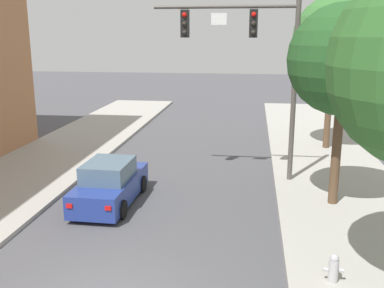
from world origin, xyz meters
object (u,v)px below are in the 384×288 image
Objects in this scene: street_tree_second at (344,60)px; street_tree_third at (334,38)px; traffic_signal_mast at (256,51)px; fire_hydrant at (334,268)px; car_lead_blue at (110,184)px.

street_tree_second is 0.89× the size of street_tree_third.
street_tree_third is (3.82, 5.62, 0.46)m from traffic_signal_mast.
street_tree_second is at bearing -40.71° from traffic_signal_mast.
traffic_signal_mast is at bearing 104.54° from fire_hydrant.
street_tree_second reaches higher than car_lead_blue.
traffic_signal_mast is 0.98× the size of street_tree_third.
traffic_signal_mast is 3.78m from street_tree_second.
street_tree_second is at bearing 80.92° from fire_hydrant.
street_tree_third is at bearing 83.20° from street_tree_second.
traffic_signal_mast is 1.10× the size of street_tree_second.
street_tree_third is (1.81, 13.38, 5.25)m from fire_hydrant.
traffic_signal_mast reaches higher than fire_hydrant.
street_tree_third reaches higher than fire_hydrant.
fire_hydrant is 14.49m from street_tree_third.
car_lead_blue is (-5.00, -3.21, -4.57)m from traffic_signal_mast.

